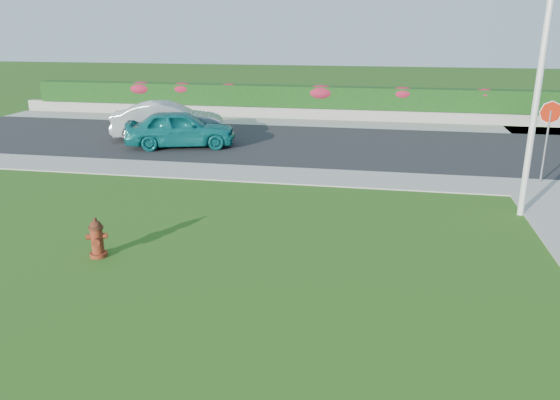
% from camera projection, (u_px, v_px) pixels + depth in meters
% --- Properties ---
extents(ground, '(120.00, 120.00, 0.00)m').
position_uv_depth(ground, '(240.00, 313.00, 9.43)').
color(ground, black).
rests_on(ground, ground).
extents(street_far, '(26.00, 8.00, 0.04)m').
position_uv_depth(street_far, '(211.00, 140.00, 23.41)').
color(street_far, black).
rests_on(street_far, ground).
extents(sidewalk_far, '(24.00, 2.00, 0.04)m').
position_uv_depth(sidewalk_far, '(139.00, 168.00, 18.91)').
color(sidewalk_far, gray).
rests_on(sidewalk_far, ground).
extents(curb_corner, '(2.00, 2.00, 0.04)m').
position_uv_depth(curb_corner, '(538.00, 188.00, 16.58)').
color(curb_corner, gray).
rests_on(curb_corner, ground).
extents(sidewalk_beyond, '(34.00, 2.00, 0.04)m').
position_uv_depth(sidewalk_beyond, '(318.00, 124.00, 27.36)').
color(sidewalk_beyond, gray).
rests_on(sidewalk_beyond, ground).
extents(retaining_wall, '(34.00, 0.40, 0.60)m').
position_uv_depth(retaining_wall, '(321.00, 114.00, 28.68)').
color(retaining_wall, gray).
rests_on(retaining_wall, ground).
extents(hedge, '(32.00, 0.90, 1.10)m').
position_uv_depth(hedge, '(322.00, 97.00, 28.51)').
color(hedge, black).
rests_on(hedge, retaining_wall).
extents(fire_hydrant, '(0.45, 0.43, 0.87)m').
position_uv_depth(fire_hydrant, '(97.00, 238.00, 11.62)').
color(fire_hydrant, '#571F0D').
rests_on(fire_hydrant, ground).
extents(sedan_teal, '(4.66, 2.92, 1.48)m').
position_uv_depth(sedan_teal, '(181.00, 129.00, 21.90)').
color(sedan_teal, '#0D6869').
rests_on(sedan_teal, street_far).
extents(sedan_silver, '(5.02, 2.97, 1.56)m').
position_uv_depth(sedan_silver, '(168.00, 121.00, 23.47)').
color(sedan_silver, '#A0A2A7').
rests_on(sedan_silver, street_far).
extents(utility_pole, '(0.16, 0.16, 6.20)m').
position_uv_depth(utility_pole, '(537.00, 96.00, 13.38)').
color(utility_pole, silver).
rests_on(utility_pole, ground).
extents(stop_sign, '(0.70, 0.15, 2.58)m').
position_uv_depth(stop_sign, '(549.00, 122.00, 16.59)').
color(stop_sign, slate).
rests_on(stop_sign, ground).
extents(flower_clump_a, '(1.50, 0.96, 0.75)m').
position_uv_depth(flower_clump_a, '(142.00, 88.00, 30.14)').
color(flower_clump_a, '#A11B3A').
rests_on(flower_clump_a, hedge).
extents(flower_clump_b, '(1.31, 0.84, 0.66)m').
position_uv_depth(flower_clump_b, '(183.00, 89.00, 29.69)').
color(flower_clump_b, '#A11B3A').
rests_on(flower_clump_b, hedge).
extents(flower_clump_c, '(1.10, 0.71, 0.55)m').
position_uv_depth(flower_clump_c, '(229.00, 89.00, 29.21)').
color(flower_clump_c, '#A11B3A').
rests_on(flower_clump_c, hedge).
extents(flower_clump_d, '(1.54, 0.99, 0.77)m').
position_uv_depth(flower_clump_d, '(321.00, 93.00, 28.35)').
color(flower_clump_d, '#A11B3A').
rests_on(flower_clump_d, hedge).
extents(flower_clump_e, '(1.31, 0.84, 0.65)m').
position_uv_depth(flower_clump_e, '(402.00, 93.00, 27.60)').
color(flower_clump_e, '#A11B3A').
rests_on(flower_clump_e, hedge).
extents(flower_clump_f, '(1.12, 0.72, 0.56)m').
position_uv_depth(flower_clump_f, '(484.00, 94.00, 26.88)').
color(flower_clump_f, '#A11B3A').
rests_on(flower_clump_f, hedge).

